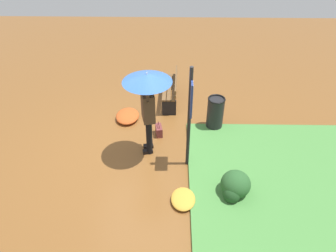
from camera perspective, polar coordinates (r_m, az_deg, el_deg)
The scene contains 10 objects.
ground_plane at distance 7.34m, azimuth -4.28°, elevation -4.10°, with size 18.00×18.00×0.00m, color brown.
grass_verge at distance 6.69m, azimuth 21.72°, elevation -12.37°, with size 4.80×4.00×0.05m.
person_with_umbrella at distance 6.32m, azimuth -3.65°, elevation 5.83°, with size 0.96×0.96×2.04m.
info_sign_post at distance 6.08m, azimuth 3.96°, elevation 3.23°, with size 0.44×0.07×2.30m.
handbag at distance 7.66m, azimuth -1.63°, elevation -0.76°, with size 0.32×0.19×0.37m.
park_bench at distance 8.71m, azimuth 0.54°, elevation 6.63°, with size 1.40×0.40×0.75m.
trash_bin at distance 7.80m, azimuth 8.37°, elevation 2.30°, with size 0.42×0.42×0.83m.
shrub_cluster at distance 6.33m, azimuth 11.78°, elevation -10.35°, with size 0.63×0.57×0.51m.
leaf_pile_near_person at distance 8.27m, azimuth -7.20°, elevation 1.79°, with size 0.73×0.59×0.16m.
leaf_pile_by_bench at distance 6.23m, azimuth 2.69°, elevation -12.80°, with size 0.58×0.46×0.13m.
Camera 1 is at (5.49, 0.65, 4.83)m, focal length 34.38 mm.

